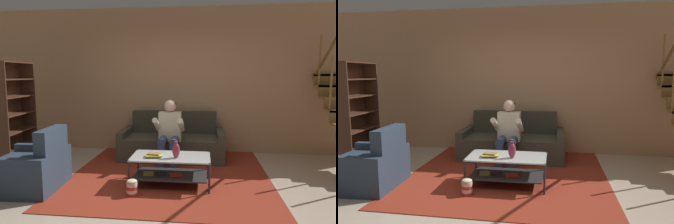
% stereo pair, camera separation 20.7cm
% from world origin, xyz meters
% --- Properties ---
extents(ground, '(16.80, 16.80, 0.00)m').
position_xyz_m(ground, '(0.00, 0.00, 0.00)').
color(ground, '#BFAB95').
extents(back_partition, '(8.40, 0.12, 2.90)m').
position_xyz_m(back_partition, '(0.00, 2.46, 1.45)').
color(back_partition, tan).
rests_on(back_partition, ground).
extents(couch, '(1.91, 0.91, 0.85)m').
position_xyz_m(couch, '(0.04, 1.87, 0.28)').
color(couch, '#3D3B2E').
rests_on(couch, ground).
extents(person_seated_center, '(0.50, 0.58, 1.14)m').
position_xyz_m(person_seated_center, '(0.04, 1.32, 0.62)').
color(person_seated_center, '#354263').
rests_on(person_seated_center, ground).
extents(coffee_table, '(1.11, 0.61, 0.42)m').
position_xyz_m(coffee_table, '(0.15, 0.45, 0.28)').
color(coffee_table, '#BAC1BE').
rests_on(coffee_table, ground).
extents(area_rug, '(3.04, 3.36, 0.01)m').
position_xyz_m(area_rug, '(0.10, 1.04, 0.01)').
color(area_rug, maroon).
rests_on(area_rug, ground).
extents(vase, '(0.11, 0.11, 0.23)m').
position_xyz_m(vase, '(0.24, 0.37, 0.53)').
color(vase, maroon).
rests_on(vase, coffee_table).
extents(book_stack, '(0.25, 0.19, 0.06)m').
position_xyz_m(book_stack, '(-0.08, 0.38, 0.45)').
color(book_stack, '#2B2428').
rests_on(book_stack, coffee_table).
extents(bookshelf, '(0.36, 0.97, 1.79)m').
position_xyz_m(bookshelf, '(-2.68, 1.13, 0.71)').
color(bookshelf, '#4C2D1E').
rests_on(bookshelf, ground).
extents(armchair, '(0.86, 0.92, 0.86)m').
position_xyz_m(armchair, '(-1.73, 0.08, 0.28)').
color(armchair, '#2B3A4D').
rests_on(armchair, ground).
extents(popcorn_tub, '(0.14, 0.14, 0.22)m').
position_xyz_m(popcorn_tub, '(-0.30, 0.00, 0.11)').
color(popcorn_tub, red).
rests_on(popcorn_tub, ground).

